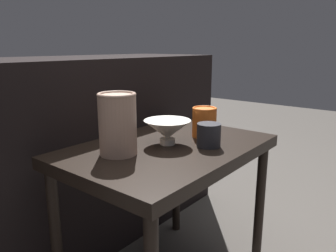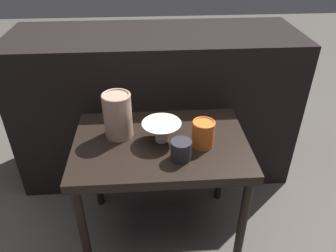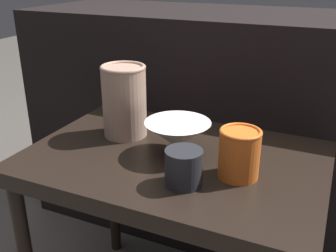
{
  "view_description": "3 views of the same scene",
  "coord_description": "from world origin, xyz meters",
  "px_view_note": "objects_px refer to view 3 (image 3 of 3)",
  "views": [
    {
      "loc": [
        -0.82,
        -0.66,
        0.86
      ],
      "look_at": [
        -0.03,
        -0.02,
        0.61
      ],
      "focal_mm": 35.0,
      "sensor_mm": 36.0,
      "label": 1
    },
    {
      "loc": [
        -0.04,
        -1.07,
        1.31
      ],
      "look_at": [
        0.03,
        -0.02,
        0.62
      ],
      "focal_mm": 35.0,
      "sensor_mm": 36.0,
      "label": 2
    },
    {
      "loc": [
        0.33,
        -0.77,
        0.96
      ],
      "look_at": [
        -0.03,
        0.03,
        0.6
      ],
      "focal_mm": 42.0,
      "sensor_mm": 36.0,
      "label": 3
    }
  ],
  "objects_px": {
    "vase_textured_left": "(124,100)",
    "cup": "(184,167)",
    "vase_colorful_right": "(239,153)",
    "bowl": "(178,135)"
  },
  "relations": [
    {
      "from": "vase_colorful_right",
      "to": "cup",
      "type": "relative_size",
      "value": 1.38
    },
    {
      "from": "bowl",
      "to": "cup",
      "type": "xyz_separation_m",
      "value": [
        0.07,
        -0.12,
        -0.01
      ]
    },
    {
      "from": "vase_textured_left",
      "to": "cup",
      "type": "distance_m",
      "value": 0.3
    },
    {
      "from": "vase_textured_left",
      "to": "vase_colorful_right",
      "type": "xyz_separation_m",
      "value": [
        0.33,
        -0.1,
        -0.04
      ]
    },
    {
      "from": "vase_colorful_right",
      "to": "cup",
      "type": "distance_m",
      "value": 0.12
    },
    {
      "from": "vase_textured_left",
      "to": "cup",
      "type": "relative_size",
      "value": 2.4
    },
    {
      "from": "bowl",
      "to": "cup",
      "type": "distance_m",
      "value": 0.14
    },
    {
      "from": "vase_colorful_right",
      "to": "cup",
      "type": "bearing_deg",
      "value": -140.26
    },
    {
      "from": "bowl",
      "to": "vase_colorful_right",
      "type": "bearing_deg",
      "value": -15.11
    },
    {
      "from": "bowl",
      "to": "vase_colorful_right",
      "type": "relative_size",
      "value": 1.45
    }
  ]
}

